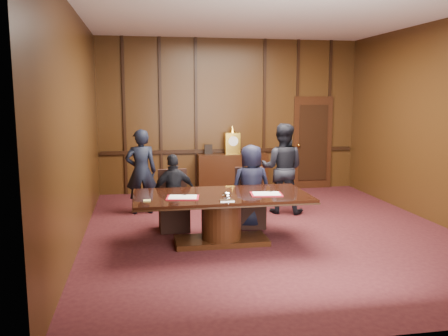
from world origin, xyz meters
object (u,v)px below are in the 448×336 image
at_px(conference_table, 221,210).
at_px(signatory_right, 251,186).
at_px(sideboard, 232,172).
at_px(witness_left, 141,172).
at_px(signatory_left, 174,193).
at_px(witness_right, 282,168).

distance_m(conference_table, signatory_right, 1.05).
bearing_deg(signatory_right, conference_table, 45.83).
bearing_deg(sideboard, witness_left, -142.02).
distance_m(signatory_left, signatory_right, 1.30).
distance_m(conference_table, witness_right, 2.27).
height_order(witness_left, witness_right, witness_right).
distance_m(sideboard, conference_table, 3.82).
xyz_separation_m(conference_table, witness_right, (1.47, 1.70, 0.34)).
xyz_separation_m(conference_table, signatory_left, (-0.65, 0.80, 0.13)).
relative_size(sideboard, conference_table, 0.61).
bearing_deg(sideboard, signatory_left, -118.05).
xyz_separation_m(signatory_right, witness_left, (-1.82, 1.29, 0.10)).
bearing_deg(signatory_right, witness_right, -137.48).
relative_size(conference_table, signatory_left, 2.05).
xyz_separation_m(witness_left, witness_right, (2.64, -0.40, 0.05)).
xyz_separation_m(conference_table, witness_left, (-1.17, 2.09, 0.29)).
relative_size(signatory_right, witness_left, 0.88).
relative_size(conference_table, signatory_right, 1.86).
relative_size(signatory_right, witness_right, 0.83).
height_order(conference_table, signatory_right, signatory_right).
bearing_deg(signatory_left, signatory_right, 166.97).
distance_m(sideboard, signatory_right, 2.93).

